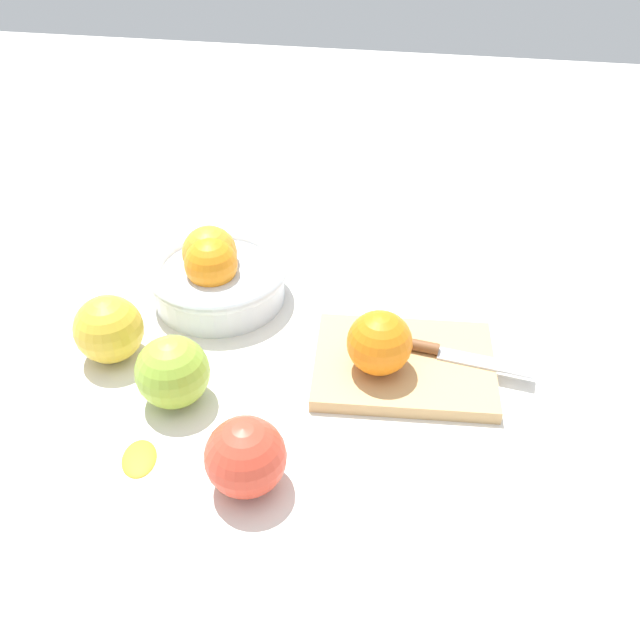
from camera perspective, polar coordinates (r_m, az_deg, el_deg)
ground_plane at (r=0.81m, az=-1.26°, el=-5.40°), size 2.40×2.40×0.00m
bowl at (r=0.93m, az=-8.41°, el=3.73°), size 0.18×0.18×0.10m
cutting_board at (r=0.83m, az=6.85°, el=-3.65°), size 0.22×0.17×0.02m
orange_on_board at (r=0.79m, az=4.87°, el=-1.86°), size 0.07×0.07×0.07m
knife at (r=0.83m, az=10.34°, el=-2.66°), size 0.16×0.04×0.01m
apple_mid_left at (r=0.86m, az=-16.82°, el=-0.72°), size 0.08×0.08×0.08m
apple_front_left at (r=0.78m, az=-11.91°, el=-4.16°), size 0.08×0.08×0.08m
apple_front_left_2 at (r=0.69m, az=-6.08°, el=-11.02°), size 0.08×0.08×0.08m
citrus_peel at (r=0.76m, az=-14.54°, el=-10.70°), size 0.05×0.06×0.01m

